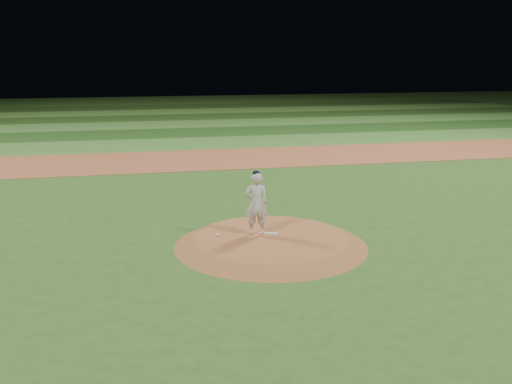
{
  "coord_description": "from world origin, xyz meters",
  "views": [
    {
      "loc": [
        -3.69,
        -15.03,
        5.34
      ],
      "look_at": [
        0.0,
        2.0,
        1.1
      ],
      "focal_mm": 40.0,
      "sensor_mm": 36.0,
      "label": 1
    }
  ],
  "objects_px": {
    "pitchers_mound": "(271,241)",
    "rosin_bag": "(218,235)",
    "pitching_rubber": "(268,233)",
    "pitcher_on_mound": "(256,203)"
  },
  "relations": [
    {
      "from": "pitchers_mound",
      "to": "rosin_bag",
      "type": "xyz_separation_m",
      "value": [
        -1.47,
        0.42,
        0.16
      ]
    },
    {
      "from": "pitchers_mound",
      "to": "pitching_rubber",
      "type": "distance_m",
      "value": 0.37
    },
    {
      "from": "rosin_bag",
      "to": "pitchers_mound",
      "type": "bearing_deg",
      "value": -16.11
    },
    {
      "from": "rosin_bag",
      "to": "pitcher_on_mound",
      "type": "relative_size",
      "value": 0.07
    },
    {
      "from": "pitchers_mound",
      "to": "rosin_bag",
      "type": "height_order",
      "value": "rosin_bag"
    },
    {
      "from": "pitching_rubber",
      "to": "pitcher_on_mound",
      "type": "bearing_deg",
      "value": -163.17
    },
    {
      "from": "pitchers_mound",
      "to": "pitcher_on_mound",
      "type": "bearing_deg",
      "value": 135.46
    },
    {
      "from": "rosin_bag",
      "to": "pitcher_on_mound",
      "type": "distance_m",
      "value": 1.43
    },
    {
      "from": "pitching_rubber",
      "to": "rosin_bag",
      "type": "bearing_deg",
      "value": -166.36
    },
    {
      "from": "pitching_rubber",
      "to": "pitcher_on_mound",
      "type": "xyz_separation_m",
      "value": [
        -0.36,
        -0.0,
        0.91
      ]
    }
  ]
}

